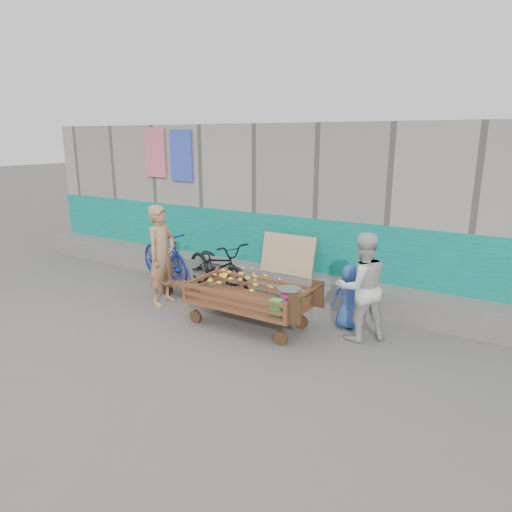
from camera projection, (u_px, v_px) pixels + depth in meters
The scene contains 9 objects.
ground at pixel (194, 341), 6.39m from camera, with size 80.00×80.00×0.00m, color #5F5D57.
building_wall at pixel (317, 202), 9.35m from camera, with size 12.00×3.50×3.00m.
banana_cart at pixel (246, 290), 6.79m from camera, with size 1.95×0.89×0.83m.
bench at pixel (182, 288), 8.12m from camera, with size 0.88×0.26×0.22m.
vendor_man at pixel (162, 255), 7.62m from camera, with size 0.62×0.41×1.69m, color #AC7855.
woman at pixel (362, 287), 6.29m from camera, with size 0.74×0.58×1.53m, color silver.
child at pixel (349, 297), 6.72m from camera, with size 0.48×0.31×0.98m, color #2C4FA4.
bicycle_dark at pixel (217, 267), 8.27m from camera, with size 0.65×1.85×0.97m, color black.
bicycle_blue at pixel (164, 256), 8.91m from camera, with size 0.48×1.71×1.03m, color navy.
Camera 1 is at (3.83, -4.55, 2.78)m, focal length 32.00 mm.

